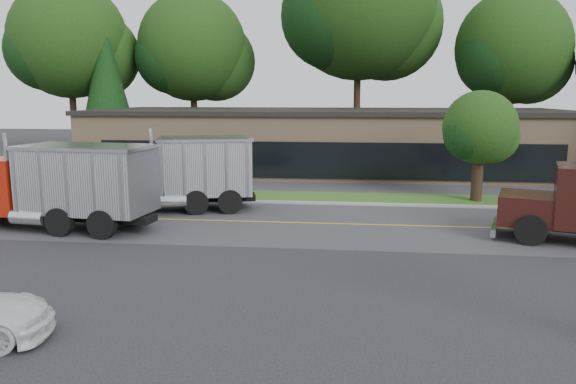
% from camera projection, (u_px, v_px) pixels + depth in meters
% --- Properties ---
extents(ground, '(140.00, 140.00, 0.00)m').
position_uv_depth(ground, '(207.00, 298.00, 14.85)').
color(ground, '#37373C').
rests_on(ground, ground).
extents(road, '(60.00, 8.00, 0.02)m').
position_uv_depth(road, '(262.00, 222.00, 23.66)').
color(road, '#4D4D51').
rests_on(road, ground).
extents(center_line, '(60.00, 0.12, 0.01)m').
position_uv_depth(center_line, '(262.00, 222.00, 23.66)').
color(center_line, gold).
rests_on(center_line, ground).
extents(curb, '(60.00, 0.30, 0.12)m').
position_uv_depth(curb, '(275.00, 203.00, 27.77)').
color(curb, '#9E9E99').
rests_on(curb, ground).
extents(grass_verge, '(60.00, 3.40, 0.03)m').
position_uv_depth(grass_verge, '(280.00, 197.00, 29.53)').
color(grass_verge, '#266021').
rests_on(grass_verge, ground).
extents(far_parking, '(60.00, 7.00, 0.02)m').
position_uv_depth(far_parking, '(291.00, 182.00, 34.43)').
color(far_parking, '#4D4D51').
rests_on(far_parking, ground).
extents(strip_mall, '(32.00, 12.00, 4.00)m').
position_uv_depth(strip_mall, '(328.00, 142.00, 39.73)').
color(strip_mall, tan).
rests_on(strip_mall, ground).
extents(tree_far_a, '(10.29, 9.69, 14.68)m').
position_uv_depth(tree_far_a, '(72.00, 46.00, 46.96)').
color(tree_far_a, '#382619').
rests_on(tree_far_a, ground).
extents(tree_far_b, '(9.77, 9.20, 13.94)m').
position_uv_depth(tree_far_b, '(195.00, 52.00, 47.85)').
color(tree_far_b, '#382619').
rests_on(tree_far_b, ground).
extents(tree_far_c, '(13.29, 12.50, 18.95)m').
position_uv_depth(tree_far_c, '(361.00, 10.00, 45.73)').
color(tree_far_c, '#382619').
rests_on(tree_far_c, ground).
extents(tree_far_d, '(9.37, 8.82, 13.36)m').
position_uv_depth(tree_far_d, '(514.00, 53.00, 43.95)').
color(tree_far_d, '#382619').
rests_on(tree_far_d, ground).
extents(evergreen_left, '(4.90, 4.90, 11.14)m').
position_uv_depth(evergreen_left, '(107.00, 84.00, 45.00)').
color(evergreen_left, '#382619').
rests_on(evergreen_left, ground).
extents(tree_verge, '(3.88, 3.65, 5.54)m').
position_uv_depth(tree_verge, '(481.00, 131.00, 27.83)').
color(tree_verge, '#382619').
rests_on(tree_verge, ground).
extents(dump_truck_red, '(8.81, 3.57, 3.36)m').
position_uv_depth(dump_truck_red, '(61.00, 184.00, 22.22)').
color(dump_truck_red, black).
rests_on(dump_truck_red, ground).
extents(dump_truck_blue, '(7.54, 4.19, 3.36)m').
position_uv_depth(dump_truck_blue, '(184.00, 172.00, 25.84)').
color(dump_truck_blue, black).
rests_on(dump_truck_blue, ground).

